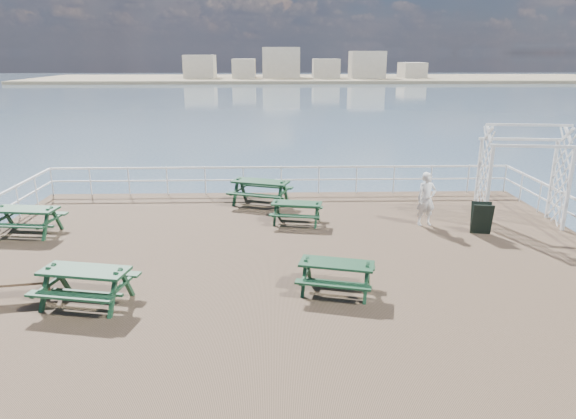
# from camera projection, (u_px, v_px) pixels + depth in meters

# --- Properties ---
(ground) EXTENTS (18.00, 14.00, 0.30)m
(ground) POSITION_uv_depth(u_px,v_px,m) (285.00, 266.00, 13.65)
(ground) COLOR brown
(ground) RESTS_ON ground
(sea_backdrop) EXTENTS (300.00, 300.00, 9.20)m
(sea_backdrop) POSITION_uv_depth(u_px,v_px,m) (319.00, 75.00, 142.25)
(sea_backdrop) COLOR #42576F
(sea_backdrop) RESTS_ON ground
(railing) EXTENTS (17.77, 13.76, 1.10)m
(railing) POSITION_uv_depth(u_px,v_px,m) (281.00, 203.00, 15.80)
(railing) COLOR white
(railing) RESTS_ON ground
(picnic_table_a) EXTENTS (2.08, 1.75, 0.92)m
(picnic_table_a) POSITION_uv_depth(u_px,v_px,m) (26.00, 215.00, 15.48)
(picnic_table_a) COLOR #133520
(picnic_table_a) RESTS_ON ground
(picnic_table_b) EXTENTS (2.44, 2.19, 0.98)m
(picnic_table_b) POSITION_uv_depth(u_px,v_px,m) (260.00, 187.00, 18.59)
(picnic_table_b) COLOR #133520
(picnic_table_b) RESTS_ON ground
(picnic_table_c) EXTENTS (1.80, 1.56, 0.77)m
(picnic_table_c) POSITION_uv_depth(u_px,v_px,m) (297.00, 208.00, 16.53)
(picnic_table_c) COLOR #133520
(picnic_table_c) RESTS_ON ground
(picnic_table_d) EXTENTS (2.15, 1.86, 0.92)m
(picnic_table_d) POSITION_uv_depth(u_px,v_px,m) (85.00, 279.00, 11.14)
(picnic_table_d) COLOR #133520
(picnic_table_d) RESTS_ON ground
(picnic_table_e) EXTENTS (1.97, 1.74, 0.82)m
(picnic_table_e) POSITION_uv_depth(u_px,v_px,m) (336.00, 270.00, 11.73)
(picnic_table_e) COLOR #133520
(picnic_table_e) RESTS_ON ground
(flat_bench_near) EXTENTS (1.54, 0.59, 0.43)m
(flat_bench_near) POSITION_uv_depth(u_px,v_px,m) (19.00, 285.00, 11.44)
(flat_bench_near) COLOR brown
(flat_bench_near) RESTS_ON ground
(trellis_arbor) EXTENTS (2.73, 1.70, 3.20)m
(trellis_arbor) POSITION_uv_depth(u_px,v_px,m) (522.00, 180.00, 16.30)
(trellis_arbor) COLOR white
(trellis_arbor) RESTS_ON ground
(sandwich_board) EXTENTS (0.67, 0.54, 0.98)m
(sandwich_board) POSITION_uv_depth(u_px,v_px,m) (481.00, 219.00, 15.54)
(sandwich_board) COLOR black
(sandwich_board) RESTS_ON ground
(person) EXTENTS (0.68, 0.50, 1.72)m
(person) POSITION_uv_depth(u_px,v_px,m) (426.00, 199.00, 16.23)
(person) COLOR white
(person) RESTS_ON ground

